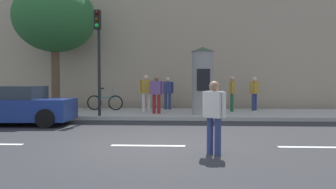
{
  "coord_description": "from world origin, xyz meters",
  "views": [
    {
      "loc": [
        0.85,
        -7.84,
        1.57
      ],
      "look_at": [
        0.39,
        2.0,
        1.16
      ],
      "focal_mm": 35.08,
      "sensor_mm": 36.0,
      "label": 1
    }
  ],
  "objects_px": {
    "street_tree": "(55,18)",
    "pedestrian_in_dark_shirt": "(232,91)",
    "pedestrian_with_bag": "(168,91)",
    "pedestrian_near_pole": "(156,91)",
    "parked_car_silver": "(14,106)",
    "pedestrian_tallest": "(214,112)",
    "bicycle_leaning": "(105,102)",
    "pedestrian_in_red_top": "(254,91)",
    "traffic_light": "(98,45)",
    "pedestrian_with_backpack": "(146,90)",
    "poster_column": "(203,80)"
  },
  "relations": [
    {
      "from": "street_tree",
      "to": "pedestrian_in_dark_shirt",
      "type": "bearing_deg",
      "value": -0.6
    },
    {
      "from": "pedestrian_with_bag",
      "to": "pedestrian_in_dark_shirt",
      "type": "xyz_separation_m",
      "value": [
        3.04,
        -0.94,
        0.05
      ]
    },
    {
      "from": "pedestrian_near_pole",
      "to": "parked_car_silver",
      "type": "distance_m",
      "value": 5.62
    },
    {
      "from": "pedestrian_tallest",
      "to": "pedestrian_with_bag",
      "type": "bearing_deg",
      "value": 98.73
    },
    {
      "from": "pedestrian_with_bag",
      "to": "bicycle_leaning",
      "type": "xyz_separation_m",
      "value": [
        -3.02,
        -0.61,
        -0.53
      ]
    },
    {
      "from": "pedestrian_in_red_top",
      "to": "bicycle_leaning",
      "type": "distance_m",
      "value": 7.23
    },
    {
      "from": "pedestrian_with_bag",
      "to": "pedestrian_in_dark_shirt",
      "type": "height_order",
      "value": "pedestrian_in_dark_shirt"
    },
    {
      "from": "traffic_light",
      "to": "pedestrian_in_red_top",
      "type": "height_order",
      "value": "traffic_light"
    },
    {
      "from": "traffic_light",
      "to": "pedestrian_near_pole",
      "type": "bearing_deg",
      "value": 24.9
    },
    {
      "from": "bicycle_leaning",
      "to": "traffic_light",
      "type": "bearing_deg",
      "value": -81.7
    },
    {
      "from": "pedestrian_with_backpack",
      "to": "parked_car_silver",
      "type": "xyz_separation_m",
      "value": [
        -4.35,
        -3.46,
        -0.48
      ]
    },
    {
      "from": "street_tree",
      "to": "pedestrian_tallest",
      "type": "height_order",
      "value": "street_tree"
    },
    {
      "from": "pedestrian_with_backpack",
      "to": "street_tree",
      "type": "bearing_deg",
      "value": 172.26
    },
    {
      "from": "pedestrian_in_red_top",
      "to": "poster_column",
      "type": "bearing_deg",
      "value": -144.13
    },
    {
      "from": "pedestrian_in_red_top",
      "to": "bicycle_leaning",
      "type": "xyz_separation_m",
      "value": [
        -7.2,
        -0.19,
        -0.56
      ]
    },
    {
      "from": "parked_car_silver",
      "to": "pedestrian_near_pole",
      "type": "bearing_deg",
      "value": 29.31
    },
    {
      "from": "pedestrian_tallest",
      "to": "pedestrian_in_red_top",
      "type": "height_order",
      "value": "pedestrian_in_red_top"
    },
    {
      "from": "pedestrian_with_backpack",
      "to": "pedestrian_with_bag",
      "type": "distance_m",
      "value": 1.72
    },
    {
      "from": "poster_column",
      "to": "pedestrian_with_backpack",
      "type": "xyz_separation_m",
      "value": [
        -2.52,
        0.84,
        -0.44
      ]
    },
    {
      "from": "traffic_light",
      "to": "pedestrian_with_backpack",
      "type": "relative_size",
      "value": 2.49
    },
    {
      "from": "pedestrian_with_bag",
      "to": "parked_car_silver",
      "type": "height_order",
      "value": "pedestrian_with_bag"
    },
    {
      "from": "poster_column",
      "to": "bicycle_leaning",
      "type": "distance_m",
      "value": 5.03
    },
    {
      "from": "pedestrian_in_red_top",
      "to": "pedestrian_with_backpack",
      "type": "bearing_deg",
      "value": -168.61
    },
    {
      "from": "pedestrian_with_bag",
      "to": "pedestrian_tallest",
      "type": "bearing_deg",
      "value": -81.27
    },
    {
      "from": "street_tree",
      "to": "pedestrian_in_dark_shirt",
      "type": "xyz_separation_m",
      "value": [
        8.38,
        -0.09,
        -3.43
      ]
    },
    {
      "from": "poster_column",
      "to": "pedestrian_with_bag",
      "type": "distance_m",
      "value": 2.84
    },
    {
      "from": "traffic_light",
      "to": "pedestrian_in_red_top",
      "type": "relative_size",
      "value": 2.63
    },
    {
      "from": "pedestrian_in_dark_shirt",
      "to": "bicycle_leaning",
      "type": "height_order",
      "value": "pedestrian_in_dark_shirt"
    },
    {
      "from": "pedestrian_with_backpack",
      "to": "pedestrian_near_pole",
      "type": "height_order",
      "value": "pedestrian_with_backpack"
    },
    {
      "from": "poster_column",
      "to": "pedestrian_tallest",
      "type": "xyz_separation_m",
      "value": [
        -0.17,
        -7.04,
        -0.7
      ]
    },
    {
      "from": "traffic_light",
      "to": "pedestrian_tallest",
      "type": "relative_size",
      "value": 2.7
    },
    {
      "from": "pedestrian_near_pole",
      "to": "pedestrian_in_red_top",
      "type": "relative_size",
      "value": 1.02
    },
    {
      "from": "traffic_light",
      "to": "parked_car_silver",
      "type": "xyz_separation_m",
      "value": [
        -2.63,
        -1.7,
        -2.32
      ]
    },
    {
      "from": "pedestrian_in_dark_shirt",
      "to": "pedestrian_in_red_top",
      "type": "xyz_separation_m",
      "value": [
        1.14,
        0.51,
        -0.02
      ]
    },
    {
      "from": "pedestrian_with_bag",
      "to": "pedestrian_in_red_top",
      "type": "distance_m",
      "value": 4.21
    },
    {
      "from": "pedestrian_in_dark_shirt",
      "to": "traffic_light",
      "type": "bearing_deg",
      "value": -158.11
    },
    {
      "from": "pedestrian_with_backpack",
      "to": "pedestrian_near_pole",
      "type": "distance_m",
      "value": 0.9
    },
    {
      "from": "pedestrian_tallest",
      "to": "poster_column",
      "type": "bearing_deg",
      "value": 88.59
    },
    {
      "from": "pedestrian_with_bag",
      "to": "poster_column",
      "type": "bearing_deg",
      "value": -54.91
    },
    {
      "from": "pedestrian_tallest",
      "to": "pedestrian_in_dark_shirt",
      "type": "xyz_separation_m",
      "value": [
        1.61,
        8.39,
        0.22
      ]
    },
    {
      "from": "street_tree",
      "to": "pedestrian_in_dark_shirt",
      "type": "relative_size",
      "value": 3.7
    },
    {
      "from": "pedestrian_near_pole",
      "to": "bicycle_leaning",
      "type": "distance_m",
      "value": 3.12
    },
    {
      "from": "pedestrian_tallest",
      "to": "pedestrian_with_backpack",
      "type": "bearing_deg",
      "value": 106.58
    },
    {
      "from": "traffic_light",
      "to": "pedestrian_near_pole",
      "type": "distance_m",
      "value": 3.12
    },
    {
      "from": "traffic_light",
      "to": "poster_column",
      "type": "bearing_deg",
      "value": 12.38
    },
    {
      "from": "pedestrian_with_bag",
      "to": "bicycle_leaning",
      "type": "distance_m",
      "value": 3.13
    },
    {
      "from": "traffic_light",
      "to": "pedestrian_with_backpack",
      "type": "xyz_separation_m",
      "value": [
        1.72,
        1.77,
        -1.84
      ]
    },
    {
      "from": "traffic_light",
      "to": "street_tree",
      "type": "xyz_separation_m",
      "value": [
        -2.7,
        2.37,
        1.55
      ]
    },
    {
      "from": "pedestrian_in_red_top",
      "to": "parked_car_silver",
      "type": "xyz_separation_m",
      "value": [
        -9.45,
        -4.49,
        -0.42
      ]
    },
    {
      "from": "pedestrian_with_backpack",
      "to": "parked_car_silver",
      "type": "height_order",
      "value": "pedestrian_with_backpack"
    }
  ]
}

